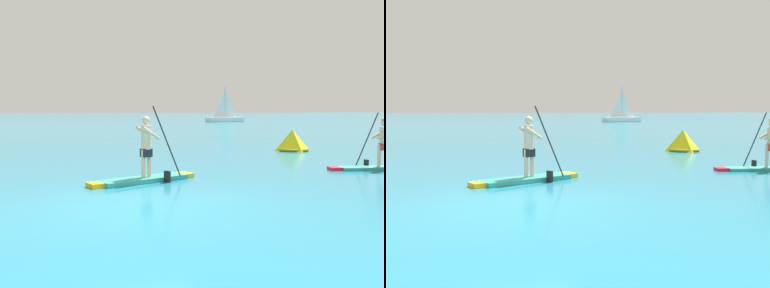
# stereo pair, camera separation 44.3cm
# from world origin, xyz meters

# --- Properties ---
(ground) EXTENTS (440.00, 440.00, 0.00)m
(ground) POSITION_xyz_m (0.00, 0.00, 0.00)
(ground) COLOR teal
(paddleboarder_mid_center) EXTENTS (2.99, 1.69, 2.01)m
(paddleboarder_mid_center) POSITION_xyz_m (0.54, 2.88, 0.33)
(paddleboarder_mid_center) COLOR teal
(paddleboarder_mid_center) RESTS_ON ground
(paddleboarder_far_right) EXTENTS (3.51, 1.09, 1.84)m
(paddleboarder_far_right) POSITION_xyz_m (8.16, 3.36, 0.34)
(paddleboarder_far_right) COLOR teal
(paddleboarder_far_right) RESTS_ON ground
(race_marker_buoy) EXTENTS (1.51, 1.51, 0.98)m
(race_marker_buoy) POSITION_xyz_m (8.45, 9.97, 0.42)
(race_marker_buoy) COLOR yellow
(race_marker_buoy) RESTS_ON ground
(sailboat_right_horizon) EXTENTS (6.40, 3.60, 5.28)m
(sailboat_right_horizon) POSITION_xyz_m (20.81, 55.60, 0.62)
(sailboat_right_horizon) COLOR white
(sailboat_right_horizon) RESTS_ON ground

